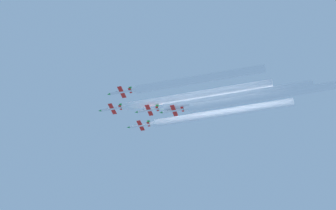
{
  "coord_description": "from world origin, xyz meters",
  "views": [
    {
      "loc": [
        -242.84,
        -81.3,
        2.4
      ],
      "look_at": [
        0.16,
        -18.68,
        201.94
      ],
      "focal_mm": 72.47,
      "sensor_mm": 36.0,
      "label": 1
    }
  ],
  "objects_px": {
    "jet_slot": "(147,110)",
    "jet_high_trail": "(172,111)",
    "jet_lead": "(111,109)",
    "jet_right_wingman": "(139,126)",
    "jet_left_wingman": "(120,92)"
  },
  "relations": [
    {
      "from": "jet_slot",
      "to": "jet_high_trail",
      "type": "relative_size",
      "value": 1.0
    },
    {
      "from": "jet_left_wingman",
      "to": "jet_right_wingman",
      "type": "xyz_separation_m",
      "value": [
        27.94,
        -0.94,
        0.67
      ]
    },
    {
      "from": "jet_left_wingman",
      "to": "jet_right_wingman",
      "type": "bearing_deg",
      "value": -1.92
    },
    {
      "from": "jet_lead",
      "to": "jet_high_trail",
      "type": "height_order",
      "value": "jet_lead"
    },
    {
      "from": "jet_lead",
      "to": "jet_slot",
      "type": "relative_size",
      "value": 1.0
    },
    {
      "from": "jet_right_wingman",
      "to": "jet_slot",
      "type": "distance_m",
      "value": 16.55
    },
    {
      "from": "jet_slot",
      "to": "jet_high_trail",
      "type": "height_order",
      "value": "jet_slot"
    },
    {
      "from": "jet_left_wingman",
      "to": "jet_right_wingman",
      "type": "relative_size",
      "value": 1.0
    },
    {
      "from": "jet_left_wingman",
      "to": "jet_high_trail",
      "type": "height_order",
      "value": "jet_left_wingman"
    },
    {
      "from": "jet_left_wingman",
      "to": "jet_high_trail",
      "type": "distance_m",
      "value": 26.04
    },
    {
      "from": "jet_lead",
      "to": "jet_left_wingman",
      "type": "height_order",
      "value": "jet_lead"
    },
    {
      "from": "jet_lead",
      "to": "jet_slot",
      "type": "xyz_separation_m",
      "value": [
        0.08,
        -18.54,
        -4.41
      ]
    },
    {
      "from": "jet_lead",
      "to": "jet_slot",
      "type": "height_order",
      "value": "jet_lead"
    },
    {
      "from": "jet_left_wingman",
      "to": "jet_high_trail",
      "type": "xyz_separation_m",
      "value": [
        14.04,
        -21.48,
        -4.46
      ]
    },
    {
      "from": "jet_lead",
      "to": "jet_right_wingman",
      "type": "height_order",
      "value": "jet_lead"
    }
  ]
}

